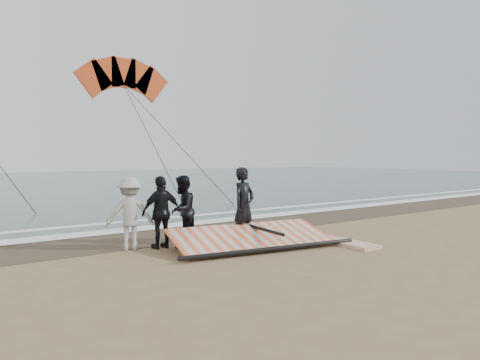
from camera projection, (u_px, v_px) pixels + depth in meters
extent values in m
plane|color=#8C704C|center=(323.00, 253.00, 10.92)|extent=(120.00, 120.00, 0.00)
cube|color=#233838|center=(12.00, 184.00, 37.09)|extent=(120.00, 54.00, 0.02)
cube|color=#4C3D2B|center=(215.00, 229.00, 14.49)|extent=(120.00, 2.80, 0.01)
cube|color=white|center=(191.00, 223.00, 15.60)|extent=(120.00, 0.90, 0.01)
cube|color=white|center=(167.00, 218.00, 16.94)|extent=(120.00, 0.45, 0.01)
imported|color=black|center=(244.00, 205.00, 12.29)|extent=(0.82, 0.64, 1.98)
cube|color=silver|center=(341.00, 241.00, 12.19)|extent=(0.80, 2.28, 0.09)
cube|color=beige|center=(234.00, 235.00, 13.16)|extent=(0.92, 2.68, 0.11)
imported|color=black|center=(182.00, 210.00, 12.07)|extent=(1.09, 1.07, 1.78)
imported|color=black|center=(162.00, 212.00, 11.48)|extent=(1.06, 0.45, 1.79)
imported|color=#ADADA8|center=(130.00, 213.00, 11.30)|extent=(1.30, 1.00, 1.78)
cube|color=black|center=(231.00, 243.00, 11.89)|extent=(2.84, 1.12, 0.11)
cube|color=#FA6029|center=(252.00, 236.00, 11.52)|extent=(4.26, 2.23, 0.43)
cylinder|color=black|center=(273.00, 249.00, 10.91)|extent=(4.64, 0.91, 0.11)
cylinder|color=black|center=(261.00, 229.00, 11.69)|extent=(0.43, 2.01, 0.09)
cylinder|color=#262626|center=(147.00, 133.00, 26.27)|extent=(0.04, 0.04, 14.13)
cylinder|color=#262626|center=(168.00, 133.00, 26.51)|extent=(0.04, 0.04, 14.77)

